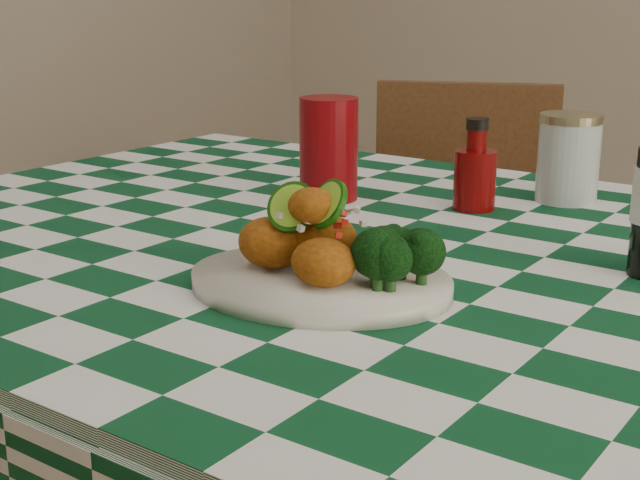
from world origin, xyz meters
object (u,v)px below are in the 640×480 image
Objects in this scene: fried_chicken_pile at (317,232)px; wooden_chair_left at (454,300)px; red_tumbler at (329,149)px; mason_jar at (568,158)px; ketchup_bottle at (475,164)px; plate at (320,283)px.

fried_chicken_pile is 0.16× the size of wooden_chair_left.
wooden_chair_left is (-0.07, 0.57, -0.42)m from red_tumbler.
fried_chicken_pile is 0.94× the size of red_tumbler.
red_tumbler is 1.17× the size of mason_jar.
ketchup_bottle and mason_jar have the same top height.
red_tumbler reaches higher than plate.
fried_chicken_pile is at bearing -56.78° from red_tumbler.
mason_jar reaches higher than fried_chicken_pile.
ketchup_bottle reaches higher than wooden_chair_left.
ketchup_bottle is at bearing 18.34° from red_tumbler.
wooden_chair_left reaches higher than plate.
red_tumbler is at bearing -161.66° from ketchup_bottle.
mason_jar is at bearing 83.38° from plate.
red_tumbler is (-0.23, 0.35, 0.07)m from plate.
plate is at bearing -96.62° from mason_jar.
red_tumbler reaches higher than fried_chicken_pile.
mason_jar is 0.14× the size of wooden_chair_left.
mason_jar reaches higher than plate.
plate is 2.15× the size of ketchup_bottle.
ketchup_bottle is (0.20, 0.07, -0.01)m from red_tumbler.
fried_chicken_pile is at bearing -97.04° from mason_jar.
ketchup_bottle is 0.70m from wooden_chair_left.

